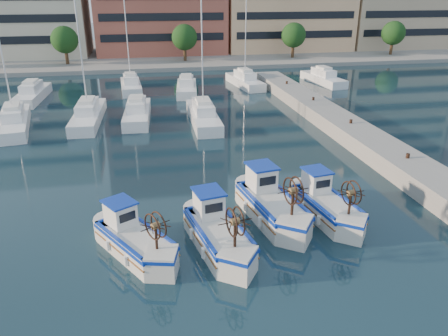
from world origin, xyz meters
The scene contains 7 objects.
ground centered at (0.00, 0.00, 0.00)m, with size 300.00×300.00×0.00m, color #1A3744.
quay centered at (13.00, 8.00, 0.60)m, with size 3.00×60.00×1.20m, color gray.
yacht_marina centered at (-3.57, 27.87, 0.53)m, with size 41.28×23.99×11.50m.
fishing_boat_a centered at (-4.40, 0.22, 0.78)m, with size 3.81×4.69×2.85m.
fishing_boat_b centered at (-0.56, 0.00, 0.84)m, with size 2.81×5.04×3.06m.
fishing_boat_c centered at (2.70, 2.20, 0.90)m, with size 2.90×5.36×3.25m.
fishing_boat_d centered at (5.59, 1.74, 0.80)m, with size 2.54×4.78×2.91m.
Camera 1 is at (-3.68, -17.41, 11.31)m, focal length 35.00 mm.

